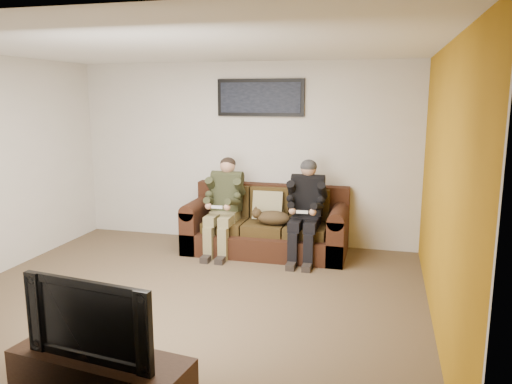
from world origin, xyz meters
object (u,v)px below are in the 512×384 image
(person_left, at_px, (224,200))
(tv_stand, at_px, (102,382))
(framed_poster, at_px, (260,98))
(person_right, at_px, (306,204))
(cat, at_px, (272,217))
(television, at_px, (97,316))
(sofa, at_px, (267,227))

(person_left, relative_size, tv_stand, 1.01)
(framed_poster, bearing_deg, tv_stand, -91.09)
(person_right, relative_size, framed_poster, 1.04)
(cat, bearing_deg, television, -96.34)
(person_right, bearing_deg, tv_stand, -103.17)
(cat, xyz_separation_m, framed_poster, (-0.31, 0.62, 1.56))
(person_left, xyz_separation_m, tv_stand, (0.28, -3.60, -0.52))
(television, bearing_deg, framed_poster, 96.37)
(person_right, bearing_deg, television, -103.17)
(person_left, relative_size, television, 1.32)
(person_left, relative_size, cat, 1.96)
(person_right, xyz_separation_m, cat, (-0.45, -0.05, -0.19))
(person_right, distance_m, television, 3.69)
(cat, height_order, tv_stand, cat)
(person_left, bearing_deg, tv_stand, -85.51)
(sofa, height_order, person_left, person_left)
(sofa, height_order, person_right, person_right)
(framed_poster, relative_size, television, 1.27)
(framed_poster, bearing_deg, person_left, -122.38)
(sofa, bearing_deg, person_left, -162.00)
(sofa, bearing_deg, television, -94.23)
(sofa, relative_size, tv_stand, 1.70)
(person_right, height_order, framed_poster, framed_poster)
(sofa, relative_size, cat, 3.31)
(person_right, bearing_deg, cat, -173.92)
(tv_stand, bearing_deg, sofa, 93.23)
(person_left, distance_m, cat, 0.70)
(sofa, distance_m, framed_poster, 1.82)
(person_left, xyz_separation_m, person_right, (1.12, 0.00, 0.00))
(tv_stand, bearing_deg, person_right, 84.29)
(person_right, xyz_separation_m, tv_stand, (-0.84, -3.60, -0.53))
(cat, relative_size, framed_poster, 0.53)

